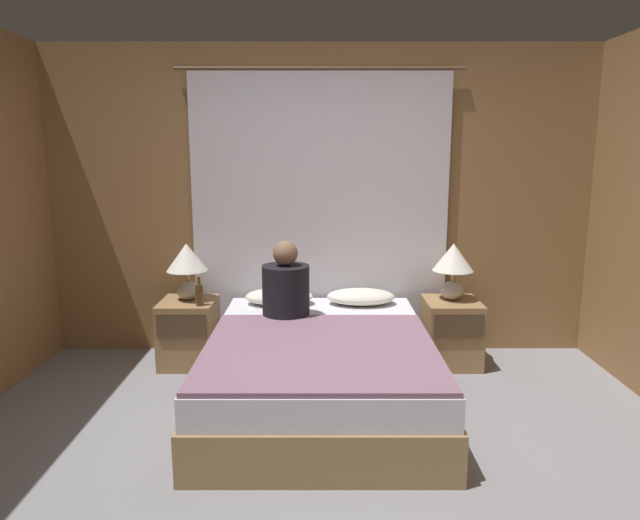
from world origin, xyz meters
The scene contains 13 objects.
ground_plane centered at (0.00, 0.00, 0.00)m, with size 16.00×16.00×0.00m, color gray.
wall_back centered at (0.00, 1.97, 1.25)m, with size 4.54×0.06×2.50m.
curtain_panel centered at (0.00, 1.91, 1.15)m, with size 2.27×0.02×2.31m.
bed centered at (0.00, 0.86, 0.23)m, with size 1.47×1.99×0.47m.
nightstand_left centered at (-1.04, 1.60, 0.26)m, with size 0.42×0.46×0.52m.
nightstand_right centered at (1.04, 1.60, 0.26)m, with size 0.42×0.46×0.52m.
lamp_left centered at (-1.04, 1.64, 0.81)m, with size 0.32×0.32×0.45m.
lamp_right centered at (1.04, 1.64, 0.81)m, with size 0.32×0.32×0.45m.
pillow_left centered at (-0.32, 1.65, 0.53)m, with size 0.54×0.33×0.12m.
pillow_right centered at (0.32, 1.65, 0.53)m, with size 0.54×0.33×0.12m.
blanket_on_bed centered at (0.00, 0.57, 0.49)m, with size 1.41×1.35×0.03m.
person_left_in_bed centered at (-0.25, 1.28, 0.70)m, with size 0.34×0.34×0.57m.
beer_bottle_on_left_stand centered at (-0.91, 1.46, 0.60)m, with size 0.06×0.06×0.22m.
Camera 1 is at (0.00, -2.71, 1.68)m, focal length 32.00 mm.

